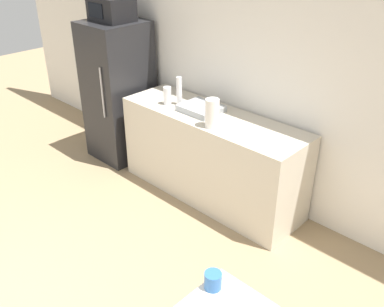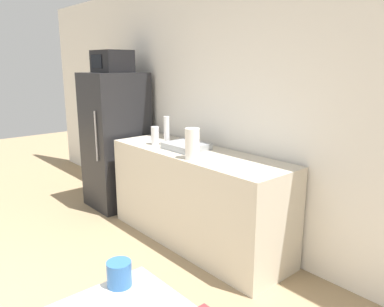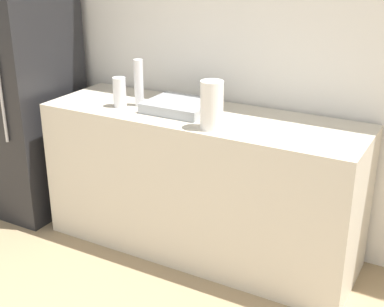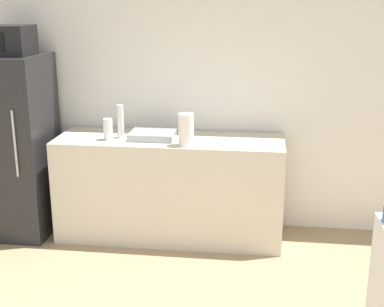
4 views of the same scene
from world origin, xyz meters
The scene contains 9 objects.
wall_back centered at (0.00, 3.19, 1.30)m, with size 8.00×0.06×2.60m, color white.
refrigerator centered at (-1.55, 2.76, 0.81)m, with size 0.62×0.68×1.63m.
microwave centered at (-1.55, 2.75, 1.76)m, with size 0.45×0.35×0.25m.
counter centered at (-0.14, 2.82, 0.46)m, with size 2.00×0.63×0.92m, color beige.
sink_basin centered at (-0.29, 2.82, 0.95)m, with size 0.39×0.34×0.06m, color #9EA3A8.
bottle_tall centered at (-0.57, 2.79, 1.07)m, with size 0.06×0.06×0.29m, color silver.
bottle_short centered at (-0.67, 2.71, 1.01)m, with size 0.08×0.08×0.19m, color silver.
jar centered at (1.35, 1.12, 1.00)m, with size 0.09×0.09×0.09m, color #336BB2.
paper_towel_roll centered at (0.03, 2.61, 1.05)m, with size 0.13×0.13×0.27m, color white.
Camera 2 is at (2.43, 0.53, 1.74)m, focal length 35.00 mm.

